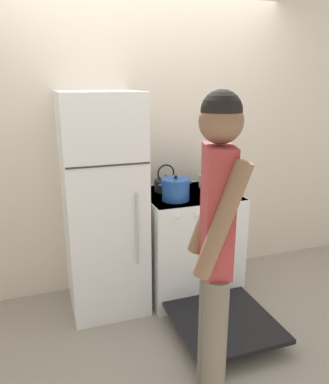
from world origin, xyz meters
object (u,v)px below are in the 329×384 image
Objects in this scene: refrigerator at (103,205)px; tea_kettle at (166,183)px; person at (216,245)px; dutch_oven_pot at (176,189)px; stove_range at (190,244)px; utensil_jar at (203,180)px.

refrigerator is 6.96× the size of tea_kettle.
tea_kettle is 1.39m from person.
refrigerator reaches higher than dutch_oven_pot.
person reaches higher than stove_range.
stove_range is at bearing -137.05° from utensil_jar.
dutch_oven_pot is 0.27m from tea_kettle.
dutch_oven_pot is at bearing -15.81° from refrigerator.
tea_kettle is 0.14× the size of person.
stove_range is at bearing -4.74° from refrigerator.
tea_kettle is (0.57, 0.11, 0.10)m from refrigerator.
stove_range is 5.57× the size of tea_kettle.
stove_range is (0.73, -0.06, -0.43)m from refrigerator.
refrigerator is 6.22× the size of utensil_jar.
refrigerator is at bearing -172.58° from utensil_jar.
refrigerator reaches higher than tea_kettle.
utensil_jar is (0.36, 0.01, -0.00)m from tea_kettle.
tea_kettle is at bearing 132.96° from stove_range.
stove_range is 4.98× the size of utensil_jar.
tea_kettle reaches higher than dutch_oven_pot.
utensil_jar is at bearing 7.42° from refrigerator.
refrigerator is 6.44× the size of dutch_oven_pot.
stove_range is 1.38m from person.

